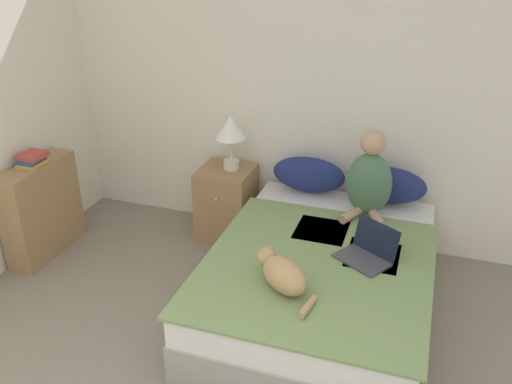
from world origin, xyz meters
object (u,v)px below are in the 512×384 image
Objects in this scene: cat_tabby at (282,273)px; laptop_open at (367,252)px; bookshelf at (42,209)px; nightstand at (227,202)px; book_stack_top at (32,159)px; bed at (321,281)px; pillow_near at (309,174)px; pillow_far at (388,185)px; table_lamp at (231,131)px; person_sitting at (369,179)px.

laptop_open is at bearing -92.86° from cat_tabby.
laptop_open is at bearing -1.03° from bookshelf.
nightstand is 2.85× the size of book_stack_top.
laptop_open is (0.29, -0.01, 0.30)m from bed.
pillow_near is at bearing 156.25° from laptop_open.
nightstand is at bearing -175.92° from pillow_far.
pillow_near is at bearing 7.78° from nightstand.
pillow_far is 1.41× the size of laptop_open.
table_lamp reaches higher than pillow_near.
bookshelf is at bearing -157.43° from pillow_near.
person_sitting is at bearing -115.48° from pillow_far.
bookshelf is at bearing -150.55° from table_lamp.
bookshelf is at bearing -162.47° from pillow_far.
book_stack_top is (-1.37, -0.77, -0.13)m from table_lamp.
cat_tabby is at bearing -108.67° from pillow_far.
table_lamp reaches higher than cat_tabby.
bed is 1.28m from nightstand.
person_sitting is 2.63m from bookshelf.
pillow_near is 1.00× the size of pillow_far.
pillow_near is at bearing -43.44° from cat_tabby.
laptop_open is (0.44, 0.48, -0.05)m from cat_tabby.
person_sitting reaches higher than bookshelf.
bed is 1.46m from table_lamp.
pillow_near is 0.95× the size of nightstand.
pillow_near is 0.77m from nightstand.
pillow_near is at bearing 22.57° from bookshelf.
cat_tabby is at bearing -107.05° from person_sitting.
pillow_near reaches higher than nightstand.
table_lamp is at bearing 178.67° from laptop_open.
cat_tabby is 2.27m from book_stack_top.
laptop_open is at bearing -0.97° from book_stack_top.
table_lamp reaches higher than laptop_open.
cat_tabby reaches higher than nightstand.
nightstand is (-0.69, -0.09, -0.33)m from pillow_near.
book_stack_top is at bearing -67.89° from bookshelf.
person_sitting reaches higher than cat_tabby.
book_stack_top is (-2.63, 0.04, 0.30)m from laptop_open.
pillow_near is 0.64m from pillow_far.
person_sitting is 0.85× the size of bookshelf.
table_lamp is (-0.97, 0.81, 0.72)m from bed.
person_sitting is 1.54× the size of cat_tabby.
laptop_open is 2.65m from book_stack_top.
pillow_near reaches higher than bed.
table_lamp is (-1.27, 0.82, 0.43)m from laptop_open.
bed is 1.01m from pillow_near.
bookshelf reaches higher than cat_tabby.
table_lamp is (0.04, 0.03, 0.65)m from nightstand.
pillow_far is 0.31m from person_sitting.
person_sitting is at bearing 72.34° from bed.
table_lamp reaches higher than bed.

